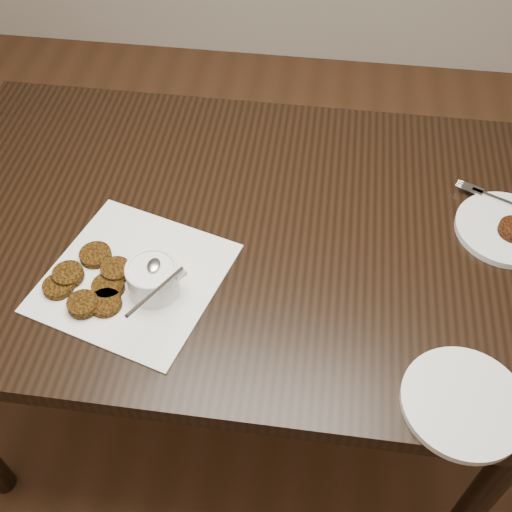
{
  "coord_description": "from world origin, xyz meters",
  "views": [
    {
      "loc": [
        0.12,
        -0.7,
        1.71
      ],
      "look_at": [
        0.02,
        0.05,
        0.8
      ],
      "focal_mm": 43.72,
      "sensor_mm": 36.0,
      "label": 1
    }
  ],
  "objects": [
    {
      "name": "table",
      "position": [
        -0.05,
        0.17,
        0.38
      ],
      "size": [
        1.34,
        0.86,
        0.75
      ],
      "primitive_type": "cube",
      "color": "black",
      "rests_on": "floor"
    },
    {
      "name": "plate_with_patty",
      "position": [
        0.52,
        0.23,
        0.76
      ],
      "size": [
        0.27,
        0.27,
        0.03
      ],
      "primitive_type": null,
      "rotation": [
        0.0,
        0.0,
        -0.43
      ],
      "color": "silver",
      "rests_on": "table"
    },
    {
      "name": "napkin",
      "position": [
        -0.21,
        0.01,
        0.75
      ],
      "size": [
        0.4,
        0.4,
        0.0
      ],
      "primitive_type": "cube",
      "rotation": [
        0.0,
        0.0,
        -0.28
      ],
      "color": "silver",
      "rests_on": "table"
    },
    {
      "name": "patty_cluster",
      "position": [
        -0.28,
        -0.02,
        0.76
      ],
      "size": [
        0.26,
        0.26,
        0.02
      ],
      "primitive_type": null,
      "rotation": [
        0.0,
        0.0,
        -0.35
      ],
      "color": "#643E0D",
      "rests_on": "napkin"
    },
    {
      "name": "floor",
      "position": [
        0.0,
        0.0,
        0.0
      ],
      "size": [
        4.0,
        4.0,
        0.0
      ],
      "primitive_type": "plane",
      "color": "#55311D",
      "rests_on": "ground"
    },
    {
      "name": "sauce_ramekin",
      "position": [
        -0.16,
        -0.02,
        0.82
      ],
      "size": [
        0.16,
        0.16,
        0.13
      ],
      "primitive_type": null,
      "rotation": [
        0.0,
        0.0,
        0.33
      ],
      "color": "silver",
      "rests_on": "napkin"
    },
    {
      "name": "plate_empty",
      "position": [
        0.4,
        -0.18,
        0.76
      ],
      "size": [
        0.27,
        0.27,
        0.01
      ],
      "primitive_type": "cylinder",
      "rotation": [
        0.0,
        0.0,
        0.33
      ],
      "color": "silver",
      "rests_on": "table"
    }
  ]
}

